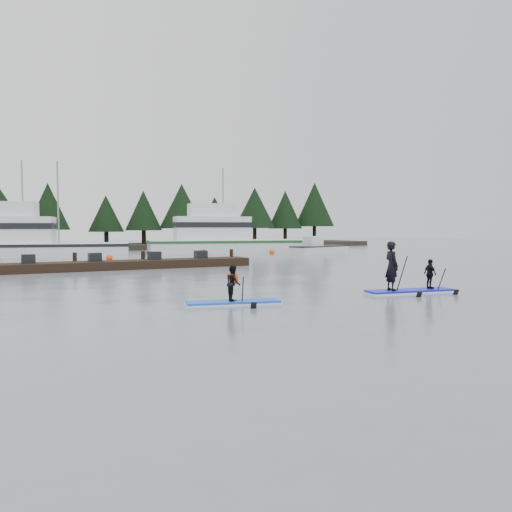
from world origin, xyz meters
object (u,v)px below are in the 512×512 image
floating_dock (130,265)px  paddleboard_duo (405,275)px  paddleboard_solo (233,292)px  fishing_boat_large (28,249)px  fishing_boat_medium (226,246)px

floating_dock → paddleboard_duo: 17.15m
paddleboard_solo → fishing_boat_large: bearing=111.6°
floating_dock → paddleboard_duo: size_ratio=4.22×
fishing_boat_large → paddleboard_duo: bearing=-56.6°
fishing_boat_medium → paddleboard_solo: 32.98m
fishing_boat_medium → floating_dock: 19.67m
paddleboard_solo → fishing_boat_medium: bearing=80.0°
fishing_boat_medium → paddleboard_solo: bearing=-102.4°
fishing_boat_medium → paddleboard_duo: size_ratio=4.65×
floating_dock → paddleboard_duo: paddleboard_duo is taller
fishing_boat_large → paddleboard_duo: size_ratio=4.53×
floating_dock → paddleboard_solo: 15.38m
floating_dock → paddleboard_solo: size_ratio=4.84×
fishing_boat_medium → floating_dock: (-13.24, -14.54, -0.42)m
fishing_boat_large → paddleboard_solo: bearing=-68.1°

